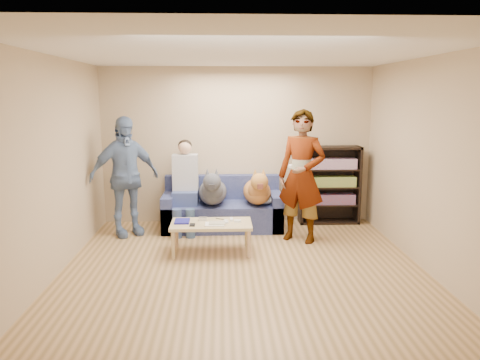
{
  "coord_description": "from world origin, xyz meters",
  "views": [
    {
      "loc": [
        -0.26,
        -5.32,
        2.14
      ],
      "look_at": [
        0.0,
        1.2,
        0.95
      ],
      "focal_mm": 35.0,
      "sensor_mm": 36.0,
      "label": 1
    }
  ],
  "objects_px": {
    "camera_silver": "(203,219)",
    "bookshelf": "(329,183)",
    "person_seated": "(185,183)",
    "dog_tan": "(257,190)",
    "person_standing_right": "(302,176)",
    "person_standing_left": "(125,177)",
    "notebook_blue": "(182,221)",
    "dog_gray": "(213,190)",
    "coffee_table": "(211,226)",
    "sofa": "(223,211)"
  },
  "relations": [
    {
      "from": "person_standing_left",
      "to": "person_standing_right",
      "type": "bearing_deg",
      "value": -39.8
    },
    {
      "from": "camera_silver",
      "to": "person_standing_right",
      "type": "bearing_deg",
      "value": 14.42
    },
    {
      "from": "camera_silver",
      "to": "person_seated",
      "type": "height_order",
      "value": "person_seated"
    },
    {
      "from": "coffee_table",
      "to": "person_standing_left",
      "type": "bearing_deg",
      "value": 146.33
    },
    {
      "from": "notebook_blue",
      "to": "dog_tan",
      "type": "relative_size",
      "value": 0.22
    },
    {
      "from": "person_standing_left",
      "to": "dog_gray",
      "type": "distance_m",
      "value": 1.37
    },
    {
      "from": "notebook_blue",
      "to": "dog_gray",
      "type": "height_order",
      "value": "dog_gray"
    },
    {
      "from": "dog_gray",
      "to": "person_standing_left",
      "type": "bearing_deg",
      "value": -173.2
    },
    {
      "from": "notebook_blue",
      "to": "camera_silver",
      "type": "relative_size",
      "value": 2.36
    },
    {
      "from": "notebook_blue",
      "to": "camera_silver",
      "type": "xyz_separation_m",
      "value": [
        0.28,
        0.07,
        0.01
      ]
    },
    {
      "from": "person_seated",
      "to": "dog_tan",
      "type": "relative_size",
      "value": 1.25
    },
    {
      "from": "sofa",
      "to": "dog_gray",
      "type": "height_order",
      "value": "dog_gray"
    },
    {
      "from": "camera_silver",
      "to": "sofa",
      "type": "bearing_deg",
      "value": 75.99
    },
    {
      "from": "bookshelf",
      "to": "person_standing_right",
      "type": "bearing_deg",
      "value": -123.43
    },
    {
      "from": "camera_silver",
      "to": "sofa",
      "type": "xyz_separation_m",
      "value": [
        0.28,
        1.11,
        -0.16
      ]
    },
    {
      "from": "person_seated",
      "to": "dog_gray",
      "type": "distance_m",
      "value": 0.45
    },
    {
      "from": "person_standing_left",
      "to": "notebook_blue",
      "type": "bearing_deg",
      "value": -73.18
    },
    {
      "from": "dog_gray",
      "to": "dog_tan",
      "type": "relative_size",
      "value": 1.07
    },
    {
      "from": "person_standing_right",
      "to": "person_standing_left",
      "type": "distance_m",
      "value": 2.67
    },
    {
      "from": "person_standing_right",
      "to": "person_standing_left",
      "type": "relative_size",
      "value": 1.06
    },
    {
      "from": "camera_silver",
      "to": "notebook_blue",
      "type": "bearing_deg",
      "value": -165.96
    },
    {
      "from": "notebook_blue",
      "to": "camera_silver",
      "type": "bearing_deg",
      "value": 14.04
    },
    {
      "from": "camera_silver",
      "to": "dog_tan",
      "type": "height_order",
      "value": "dog_tan"
    },
    {
      "from": "person_standing_left",
      "to": "person_seated",
      "type": "height_order",
      "value": "person_standing_left"
    },
    {
      "from": "dog_tan",
      "to": "coffee_table",
      "type": "distance_m",
      "value": 1.3
    },
    {
      "from": "person_seated",
      "to": "person_standing_right",
      "type": "bearing_deg",
      "value": -19.45
    },
    {
      "from": "dog_tan",
      "to": "dog_gray",
      "type": "bearing_deg",
      "value": -179.22
    },
    {
      "from": "sofa",
      "to": "person_seated",
      "type": "relative_size",
      "value": 1.29
    },
    {
      "from": "person_standing_left",
      "to": "person_seated",
      "type": "distance_m",
      "value": 0.94
    },
    {
      "from": "person_standing_right",
      "to": "notebook_blue",
      "type": "xyz_separation_m",
      "value": [
        -1.71,
        -0.44,
        -0.54
      ]
    },
    {
      "from": "camera_silver",
      "to": "bookshelf",
      "type": "distance_m",
      "value": 2.49
    },
    {
      "from": "person_standing_left",
      "to": "bookshelf",
      "type": "xyz_separation_m",
      "value": [
        3.29,
        0.58,
        -0.24
      ]
    },
    {
      "from": "person_standing_right",
      "to": "sofa",
      "type": "height_order",
      "value": "person_standing_right"
    },
    {
      "from": "notebook_blue",
      "to": "person_standing_left",
      "type": "bearing_deg",
      "value": 138.06
    },
    {
      "from": "person_standing_left",
      "to": "dog_tan",
      "type": "xyz_separation_m",
      "value": [
        2.04,
        0.17,
        -0.26
      ]
    },
    {
      "from": "person_standing_right",
      "to": "sofa",
      "type": "relative_size",
      "value": 1.02
    },
    {
      "from": "notebook_blue",
      "to": "person_seated",
      "type": "bearing_deg",
      "value": 91.74
    },
    {
      "from": "sofa",
      "to": "bookshelf",
      "type": "height_order",
      "value": "bookshelf"
    },
    {
      "from": "person_seated",
      "to": "dog_tan",
      "type": "bearing_deg",
      "value": -2.46
    },
    {
      "from": "person_standing_right",
      "to": "camera_silver",
      "type": "relative_size",
      "value": 17.65
    },
    {
      "from": "dog_gray",
      "to": "bookshelf",
      "type": "xyz_separation_m",
      "value": [
        1.95,
        0.42,
        0.02
      ]
    },
    {
      "from": "person_seated",
      "to": "camera_silver",
      "type": "bearing_deg",
      "value": -72.41
    },
    {
      "from": "person_standing_right",
      "to": "camera_silver",
      "type": "height_order",
      "value": "person_standing_right"
    },
    {
      "from": "notebook_blue",
      "to": "coffee_table",
      "type": "xyz_separation_m",
      "value": [
        0.4,
        -0.05,
        -0.06
      ]
    },
    {
      "from": "person_standing_left",
      "to": "notebook_blue",
      "type": "xyz_separation_m",
      "value": [
        0.93,
        -0.84,
        -0.48
      ]
    },
    {
      "from": "person_standing_left",
      "to": "dog_tan",
      "type": "bearing_deg",
      "value": -26.51
    },
    {
      "from": "person_standing_right",
      "to": "dog_tan",
      "type": "relative_size",
      "value": 1.65
    },
    {
      "from": "notebook_blue",
      "to": "sofa",
      "type": "xyz_separation_m",
      "value": [
        0.56,
        1.18,
        -0.15
      ]
    },
    {
      "from": "camera_silver",
      "to": "dog_gray",
      "type": "distance_m",
      "value": 0.96
    },
    {
      "from": "person_standing_right",
      "to": "coffee_table",
      "type": "bearing_deg",
      "value": -128.84
    }
  ]
}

